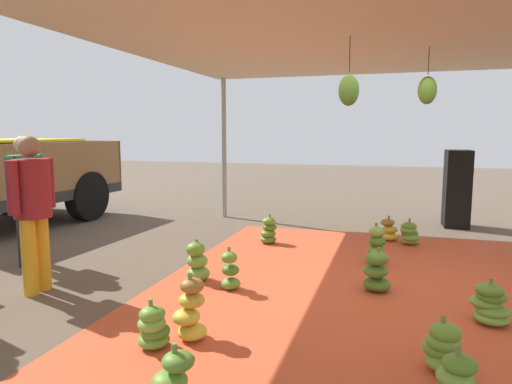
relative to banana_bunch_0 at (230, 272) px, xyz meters
The scene contains 19 objects.
ground_plane 1.48m from the banana_bunch_0, 72.81° to the left, with size 40.00×40.00×0.00m, color brown.
tarp_orange 1.68m from the banana_bunch_0, 74.96° to the right, with size 6.02×5.03×0.01m, color #D1512D.
tent_canopy 3.17m from the banana_bunch_0, 75.38° to the right, with size 8.00×7.00×2.95m.
banana_bunch_0 is the anchor object (origin of this frame).
banana_bunch_1 1.26m from the banana_bunch_0, behind, with size 0.38×0.40×0.58m.
banana_bunch_4 2.75m from the banana_bunch_0, 127.96° to the right, with size 0.33×0.32×0.44m.
banana_bunch_5 2.23m from the banana_bunch_0, ahead, with size 0.33×0.32×0.48m.
banana_bunch_6 2.26m from the banana_bunch_0, 168.91° to the right, with size 0.32×0.33×0.44m.
banana_bunch_7 3.43m from the banana_bunch_0, 35.66° to the right, with size 0.39×0.38×0.42m.
banana_bunch_8 1.64m from the banana_bunch_0, 74.84° to the right, with size 0.40×0.41×0.51m.
banana_bunch_9 2.45m from the banana_bunch_0, 119.01° to the right, with size 0.36×0.34×0.42m.
banana_bunch_10 0.53m from the banana_bunch_0, 69.35° to the left, with size 0.34×0.34×0.51m.
banana_bunch_11 1.52m from the banana_bunch_0, behind, with size 0.35×0.33×0.42m.
banana_bunch_12 2.65m from the banana_bunch_0, 92.94° to the right, with size 0.42×0.43×0.43m.
banana_bunch_13 3.47m from the banana_bunch_0, 29.11° to the right, with size 0.37×0.37×0.41m.
banana_bunch_14 2.14m from the banana_bunch_0, 46.09° to the right, with size 0.31×0.31×0.57m.
worker_1 3.08m from the banana_bunch_0, 86.63° to the left, with size 0.64×0.39×1.74m.
worker_2 2.31m from the banana_bunch_0, 108.54° to the left, with size 0.64×0.39×1.75m.
speaker_stack 5.44m from the banana_bunch_0, 32.12° to the right, with size 0.58×0.48×1.46m.
Camera 1 is at (-5.12, -0.14, 1.78)m, focal length 31.92 mm.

